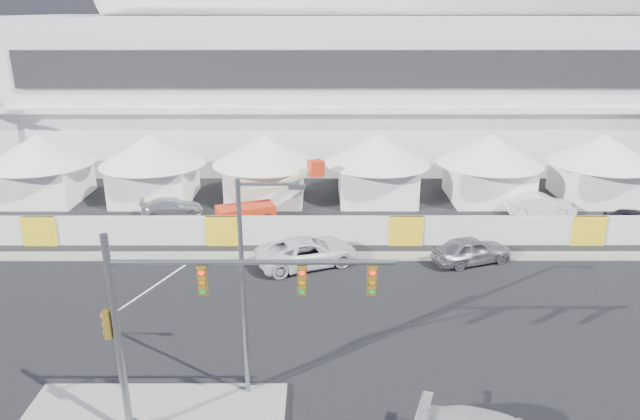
{
  "coord_description": "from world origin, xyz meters",
  "views": [
    {
      "loc": [
        0.33,
        -20.29,
        14.84
      ],
      "look_at": [
        0.37,
        10.0,
        4.03
      ],
      "focal_mm": 32.0,
      "sensor_mm": 36.0,
      "label": 1
    }
  ],
  "objects_px": {
    "lot_car_a": "(540,205)",
    "lot_car_c": "(172,207)",
    "sedan_silver": "(472,250)",
    "traffic_mast": "(174,331)",
    "streetlight_median": "(249,276)",
    "pickup_curb": "(307,252)",
    "boom_lift": "(256,208)",
    "lot_car_b": "(635,219)"
  },
  "relations": [
    {
      "from": "lot_car_b",
      "to": "streetlight_median",
      "type": "relative_size",
      "value": 0.46
    },
    {
      "from": "lot_car_b",
      "to": "pickup_curb",
      "type": "bearing_deg",
      "value": 112.81
    },
    {
      "from": "lot_car_c",
      "to": "lot_car_b",
      "type": "bearing_deg",
      "value": -106.16
    },
    {
      "from": "lot_car_c",
      "to": "lot_car_a",
      "type": "bearing_deg",
      "value": -101.51
    },
    {
      "from": "pickup_curb",
      "to": "boom_lift",
      "type": "xyz_separation_m",
      "value": [
        -3.86,
        7.37,
        0.25
      ]
    },
    {
      "from": "lot_car_a",
      "to": "boom_lift",
      "type": "distance_m",
      "value": 21.26
    },
    {
      "from": "lot_car_c",
      "to": "traffic_mast",
      "type": "distance_m",
      "value": 24.71
    },
    {
      "from": "lot_car_b",
      "to": "streetlight_median",
      "type": "xyz_separation_m",
      "value": [
        -25.01,
        -18.38,
        4.6
      ]
    },
    {
      "from": "lot_car_a",
      "to": "sedan_silver",
      "type": "bearing_deg",
      "value": 144.65
    },
    {
      "from": "traffic_mast",
      "to": "streetlight_median",
      "type": "xyz_separation_m",
      "value": [
        2.27,
        2.45,
        0.83
      ]
    },
    {
      "from": "traffic_mast",
      "to": "lot_car_c",
      "type": "bearing_deg",
      "value": 104.69
    },
    {
      "from": "lot_car_c",
      "to": "boom_lift",
      "type": "relative_size",
      "value": 0.54
    },
    {
      "from": "lot_car_b",
      "to": "traffic_mast",
      "type": "height_order",
      "value": "traffic_mast"
    },
    {
      "from": "streetlight_median",
      "to": "sedan_silver",
      "type": "bearing_deg",
      "value": 46.57
    },
    {
      "from": "pickup_curb",
      "to": "lot_car_c",
      "type": "bearing_deg",
      "value": 27.63
    },
    {
      "from": "boom_lift",
      "to": "lot_car_b",
      "type": "bearing_deg",
      "value": -23.86
    },
    {
      "from": "streetlight_median",
      "to": "boom_lift",
      "type": "bearing_deg",
      "value": 95.61
    },
    {
      "from": "lot_car_b",
      "to": "traffic_mast",
      "type": "xyz_separation_m",
      "value": [
        -27.28,
        -20.83,
        3.77
      ]
    },
    {
      "from": "streetlight_median",
      "to": "boom_lift",
      "type": "xyz_separation_m",
      "value": [
        -1.93,
        19.7,
        -4.2
      ]
    },
    {
      "from": "lot_car_c",
      "to": "boom_lift",
      "type": "bearing_deg",
      "value": -114.03
    },
    {
      "from": "sedan_silver",
      "to": "streetlight_median",
      "type": "distance_m",
      "value": 17.99
    },
    {
      "from": "sedan_silver",
      "to": "lot_car_a",
      "type": "height_order",
      "value": "sedan_silver"
    },
    {
      "from": "lot_car_a",
      "to": "lot_car_c",
      "type": "bearing_deg",
      "value": 95.33
    },
    {
      "from": "lot_car_b",
      "to": "streetlight_median",
      "type": "bearing_deg",
      "value": 134.44
    },
    {
      "from": "lot_car_c",
      "to": "streetlight_median",
      "type": "bearing_deg",
      "value": -169.6
    },
    {
      "from": "streetlight_median",
      "to": "boom_lift",
      "type": "distance_m",
      "value": 20.23
    },
    {
      "from": "streetlight_median",
      "to": "lot_car_c",
      "type": "bearing_deg",
      "value": 111.8
    },
    {
      "from": "sedan_silver",
      "to": "lot_car_c",
      "type": "distance_m",
      "value": 22.15
    },
    {
      "from": "sedan_silver",
      "to": "pickup_curb",
      "type": "xyz_separation_m",
      "value": [
        -10.06,
        -0.33,
        0.02
      ]
    },
    {
      "from": "traffic_mast",
      "to": "lot_car_a",
      "type": "bearing_deg",
      "value": 47.55
    },
    {
      "from": "sedan_silver",
      "to": "boom_lift",
      "type": "height_order",
      "value": "boom_lift"
    },
    {
      "from": "lot_car_c",
      "to": "boom_lift",
      "type": "xyz_separation_m",
      "value": [
        6.53,
        -1.46,
        0.44
      ]
    },
    {
      "from": "pickup_curb",
      "to": "boom_lift",
      "type": "relative_size",
      "value": 0.74
    },
    {
      "from": "pickup_curb",
      "to": "lot_car_a",
      "type": "height_order",
      "value": "pickup_curb"
    },
    {
      "from": "pickup_curb",
      "to": "streetlight_median",
      "type": "bearing_deg",
      "value": 149.16
    },
    {
      "from": "sedan_silver",
      "to": "traffic_mast",
      "type": "xyz_separation_m",
      "value": [
        -14.26,
        -15.11,
        3.64
      ]
    },
    {
      "from": "lot_car_a",
      "to": "lot_car_c",
      "type": "distance_m",
      "value": 27.74
    },
    {
      "from": "pickup_curb",
      "to": "boom_lift",
      "type": "bearing_deg",
      "value": 5.63
    },
    {
      "from": "lot_car_a",
      "to": "traffic_mast",
      "type": "bearing_deg",
      "value": 142.99
    },
    {
      "from": "pickup_curb",
      "to": "streetlight_median",
      "type": "height_order",
      "value": "streetlight_median"
    },
    {
      "from": "sedan_silver",
      "to": "lot_car_b",
      "type": "height_order",
      "value": "sedan_silver"
    },
    {
      "from": "lot_car_b",
      "to": "lot_car_c",
      "type": "distance_m",
      "value": 33.59
    }
  ]
}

